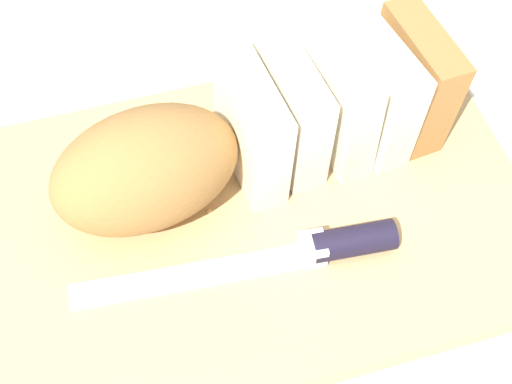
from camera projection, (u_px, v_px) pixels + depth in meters
name	position (u px, v px, depth m)	size (l,w,h in m)	color
ground_plane	(256.00, 226.00, 0.59)	(3.00, 3.00, 0.00)	silver
cutting_board	(256.00, 219.00, 0.58)	(0.45, 0.30, 0.03)	tan
bread_loaf	(244.00, 135.00, 0.55)	(0.34, 0.12, 0.10)	#A8753D
bread_knife	(316.00, 249.00, 0.54)	(0.26, 0.05, 0.02)	silver
crumb_near_knife	(208.00, 211.00, 0.57)	(0.00, 0.00, 0.00)	tan
crumb_near_loaf	(260.00, 181.00, 0.58)	(0.00, 0.00, 0.00)	tan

